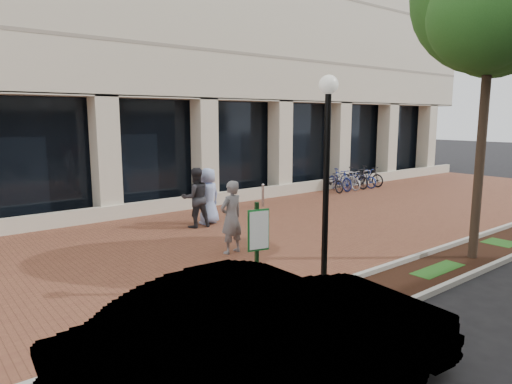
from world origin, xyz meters
TOP-DOWN VIEW (x-y plane):
  - ground at (0.00, 0.00)m, footprint 120.00×120.00m
  - brick_plaza at (0.00, 0.00)m, footprint 40.00×9.00m
  - planting_strip at (0.00, -5.25)m, footprint 40.00×1.50m
  - curb_plaza_side at (0.00, -4.50)m, footprint 40.00×0.12m
  - curb_street_side at (0.00, -6.00)m, footprint 40.00×0.12m
  - parking_sign at (-3.68, -5.52)m, footprint 0.34×0.07m
  - lamppost at (-1.24, -4.60)m, footprint 0.36×0.36m
  - street_tree at (3.48, -5.28)m, footprint 4.40×3.67m
  - locked_bicycle at (-3.65, -4.99)m, footprint 1.75×0.71m
  - pedestrian_left at (-1.08, -1.22)m, footprint 0.75×0.55m
  - pedestrian_mid at (-0.33, 1.79)m, footprint 1.06×0.90m
  - pedestrian_right at (0.24, 1.94)m, footprint 0.98×0.72m
  - bollard at (3.51, 3.10)m, footprint 0.12×0.12m
  - bike_rack_cluster at (9.74, 3.89)m, footprint 3.53×1.89m
  - sedan_near_curb at (-4.40, -6.74)m, footprint 5.18×2.18m

SIDE VIEW (x-z plane):
  - ground at x=0.00m, z-range 0.00..0.00m
  - brick_plaza at x=0.00m, z-range 0.00..0.01m
  - planting_strip at x=0.00m, z-range 0.00..0.01m
  - curb_plaza_side at x=0.00m, z-range 0.00..0.12m
  - curb_street_side at x=0.00m, z-range 0.00..0.12m
  - locked_bicycle at x=-3.65m, z-range 0.00..0.90m
  - bollard at x=3.51m, z-range 0.01..0.93m
  - bike_rack_cluster at x=9.74m, z-range -0.03..1.02m
  - sedan_near_curb at x=-4.40m, z-range 0.00..1.66m
  - pedestrian_right at x=0.24m, z-range 0.00..1.85m
  - pedestrian_left at x=-1.08m, z-range 0.00..1.90m
  - pedestrian_mid at x=-0.33m, z-range 0.00..1.92m
  - parking_sign at x=-3.68m, z-range 0.32..2.60m
  - lamppost at x=-1.24m, z-range 0.28..4.54m
  - street_tree at x=3.48m, z-range 1.99..10.12m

